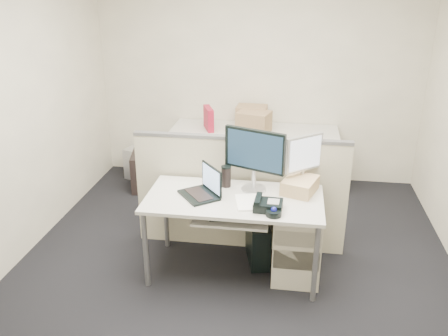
% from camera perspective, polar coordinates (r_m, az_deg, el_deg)
% --- Properties ---
extents(floor, '(4.00, 4.50, 0.01)m').
position_cam_1_polar(floor, '(4.40, 1.13, -12.23)').
color(floor, black).
rests_on(floor, ground).
extents(wall_back, '(4.00, 0.02, 2.70)m').
position_cam_1_polar(wall_back, '(5.97, 4.11, 11.23)').
color(wall_back, '#BBB3A0').
rests_on(wall_back, ground).
extents(wall_front, '(4.00, 0.02, 2.70)m').
position_cam_1_polar(wall_front, '(1.82, -8.28, -16.52)').
color(wall_front, '#BBB3A0').
rests_on(wall_front, ground).
extents(wall_left, '(0.02, 4.50, 2.70)m').
position_cam_1_polar(wall_left, '(4.50, -25.00, 5.56)').
color(wall_left, '#BBB3A0').
rests_on(wall_left, ground).
extents(desk, '(1.50, 0.75, 0.73)m').
position_cam_1_polar(desk, '(4.06, 1.20, -4.40)').
color(desk, silver).
rests_on(desk, floor).
extents(keyboard_tray, '(0.62, 0.32, 0.02)m').
position_cam_1_polar(keyboard_tray, '(3.92, 0.85, -6.15)').
color(keyboard_tray, silver).
rests_on(keyboard_tray, desk).
extents(drawer_pedestal, '(0.40, 0.55, 0.65)m').
position_cam_1_polar(drawer_pedestal, '(4.24, 8.73, -8.66)').
color(drawer_pedestal, beige).
rests_on(drawer_pedestal, floor).
extents(cubicle_partition, '(2.00, 0.06, 1.10)m').
position_cam_1_polar(cubicle_partition, '(4.50, 1.93, -3.20)').
color(cubicle_partition, '#BAB592').
rests_on(cubicle_partition, floor).
extents(back_counter, '(2.00, 0.60, 0.72)m').
position_cam_1_polar(back_counter, '(5.94, 3.60, 1.22)').
color(back_counter, beige).
rests_on(back_counter, floor).
extents(monitor_main, '(0.60, 0.40, 0.56)m').
position_cam_1_polar(monitor_main, '(4.07, 3.67, 0.92)').
color(monitor_main, black).
rests_on(monitor_main, desk).
extents(monitor_small, '(0.42, 0.39, 0.47)m').
position_cam_1_polar(monitor_small, '(4.20, 9.51, 0.75)').
color(monitor_small, '#B7B7BC').
rests_on(monitor_small, desk).
extents(laptop, '(0.41, 0.42, 0.25)m').
position_cam_1_polar(laptop, '(4.00, -3.08, -1.78)').
color(laptop, black).
rests_on(laptop, desk).
extents(trackball, '(0.12, 0.12, 0.05)m').
position_cam_1_polar(trackball, '(3.74, 6.00, -5.41)').
color(trackball, black).
rests_on(trackball, desk).
extents(desk_phone, '(0.23, 0.20, 0.07)m').
position_cam_1_polar(desk_phone, '(3.83, 5.33, -4.52)').
color(desk_phone, black).
rests_on(desk_phone, desk).
extents(paper_stack, '(0.30, 0.35, 0.01)m').
position_cam_1_polar(paper_stack, '(3.94, 3.23, -4.12)').
color(paper_stack, white).
rests_on(paper_stack, desk).
extents(sticky_pad, '(0.08, 0.08, 0.01)m').
position_cam_1_polar(sticky_pad, '(3.85, 3.53, -4.81)').
color(sticky_pad, yellow).
rests_on(sticky_pad, desk).
extents(travel_mug, '(0.11, 0.11, 0.18)m').
position_cam_1_polar(travel_mug, '(4.20, 0.26, -1.08)').
color(travel_mug, black).
rests_on(travel_mug, desk).
extents(banana, '(0.15, 0.12, 0.04)m').
position_cam_1_polar(banana, '(3.86, 5.06, -4.54)').
color(banana, yellow).
rests_on(banana, desk).
extents(cellphone, '(0.09, 0.11, 0.01)m').
position_cam_1_polar(cellphone, '(4.19, 2.92, -2.40)').
color(cellphone, black).
rests_on(cellphone, desk).
extents(manila_folders, '(0.35, 0.39, 0.12)m').
position_cam_1_polar(manila_folders, '(4.16, 9.12, -2.07)').
color(manila_folders, tan).
rests_on(manila_folders, desk).
extents(keyboard, '(0.50, 0.26, 0.03)m').
position_cam_1_polar(keyboard, '(3.94, 1.66, -5.62)').
color(keyboard, black).
rests_on(keyboard, keyboard_tray).
extents(pc_tower_desk, '(0.27, 0.46, 0.40)m').
position_cam_1_polar(pc_tower_desk, '(4.44, 4.09, -8.79)').
color(pc_tower_desk, black).
rests_on(pc_tower_desk, floor).
extents(pc_tower_spare_dark, '(0.29, 0.52, 0.45)m').
position_cam_1_polar(pc_tower_spare_dark, '(5.98, -9.97, -0.29)').
color(pc_tower_spare_dark, black).
rests_on(pc_tower_spare_dark, floor).
extents(pc_tower_spare_silver, '(0.30, 0.46, 0.40)m').
position_cam_1_polar(pc_tower_spare_silver, '(6.39, -10.21, 0.93)').
color(pc_tower_spare_silver, '#B7B7BC').
rests_on(pc_tower_spare_silver, floor).
extents(cardboard_box_left, '(0.37, 0.29, 0.27)m').
position_cam_1_polar(cardboard_box_left, '(5.90, 3.33, 6.17)').
color(cardboard_box_left, '#8F6C52').
rests_on(cardboard_box_left, back_counter).
extents(cardboard_box_right, '(0.43, 0.37, 0.27)m').
position_cam_1_polar(cardboard_box_right, '(5.67, 3.61, 5.46)').
color(cardboard_box_right, '#8F6C52').
rests_on(cardboard_box_right, back_counter).
extents(red_binder, '(0.18, 0.32, 0.29)m').
position_cam_1_polar(red_binder, '(5.75, -1.86, 5.88)').
color(red_binder, '#A71730').
rests_on(red_binder, back_counter).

